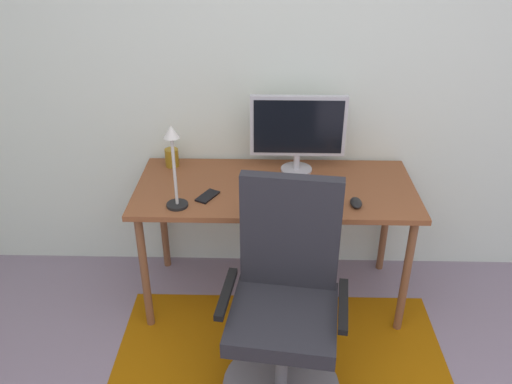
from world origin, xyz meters
TOP-DOWN VIEW (x-y plane):
  - wall_back at (0.00, 2.20)m, footprint 6.00×0.10m
  - area_rug at (-0.09, 1.16)m, footprint 1.74×1.22m
  - desk at (-0.12, 1.79)m, footprint 1.52×0.68m
  - monitor at (0.00, 1.99)m, footprint 0.53×0.18m
  - keyboard at (-0.02, 1.55)m, footprint 0.43×0.13m
  - computer_mouse at (0.29, 1.59)m, footprint 0.06×0.10m
  - coffee_cup at (-0.73, 2.03)m, footprint 0.08×0.08m
  - cell_phone at (-0.48, 1.66)m, footprint 0.13×0.16m
  - desk_lamp at (-0.63, 1.56)m, footprint 0.11×0.11m
  - office_chair at (-0.08, 1.12)m, footprint 0.60×0.57m

SIDE VIEW (x-z plane):
  - area_rug at x=-0.09m, z-range 0.00..0.01m
  - office_chair at x=-0.08m, z-range -0.12..0.97m
  - desk at x=-0.12m, z-range 0.30..1.06m
  - cell_phone at x=-0.48m, z-range 0.75..0.76m
  - keyboard at x=-0.02m, z-range 0.75..0.77m
  - computer_mouse at x=0.29m, z-range 0.75..0.79m
  - coffee_cup at x=-0.73m, z-range 0.75..0.86m
  - monitor at x=0.00m, z-range 0.79..1.24m
  - desk_lamp at x=-0.63m, z-range 0.81..1.24m
  - wall_back at x=0.00m, z-range 0.00..2.60m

